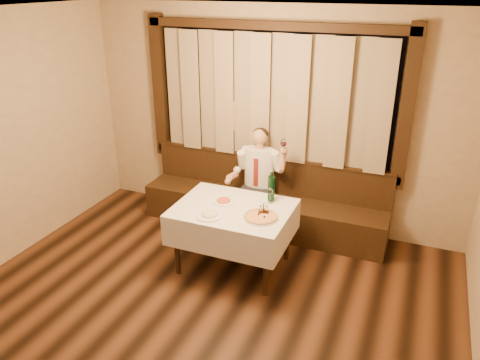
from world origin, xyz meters
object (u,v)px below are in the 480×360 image
at_px(pasta_red, 224,199).
at_px(green_bottle, 271,188).
at_px(banquette, 264,205).
at_px(seated_man, 258,173).
at_px(cruet_caddy, 264,211).
at_px(dining_table, 233,216).
at_px(pizza, 261,217).
at_px(pasta_cream, 209,213).

xyz_separation_m(pasta_red, green_bottle, (0.47, 0.25, 0.12)).
height_order(banquette, seated_man, seated_man).
bearing_deg(green_bottle, cruet_caddy, -83.74).
distance_m(dining_table, pasta_red, 0.22).
distance_m(banquette, pasta_red, 1.07).
xyz_separation_m(banquette, seated_man, (-0.06, -0.09, 0.48)).
height_order(dining_table, seated_man, seated_man).
height_order(pizza, cruet_caddy, cruet_caddy).
relative_size(pasta_red, cruet_caddy, 2.09).
distance_m(pizza, cruet_caddy, 0.10).
xyz_separation_m(banquette, pizza, (0.37, -1.15, 0.46)).
xyz_separation_m(banquette, cruet_caddy, (0.36, -1.06, 0.49)).
bearing_deg(green_bottle, seated_man, 122.25).
height_order(banquette, green_bottle, green_bottle).
distance_m(banquette, pasta_cream, 1.41).
distance_m(banquette, dining_table, 1.08).
xyz_separation_m(pasta_cream, green_bottle, (0.47, 0.62, 0.11)).
bearing_deg(seated_man, pasta_red, -95.98).
height_order(pizza, seated_man, seated_man).
bearing_deg(cruet_caddy, pasta_cream, -172.36).
bearing_deg(dining_table, seated_man, 93.56).
xyz_separation_m(dining_table, green_bottle, (0.33, 0.33, 0.26)).
relative_size(banquette, pizza, 8.55).
xyz_separation_m(dining_table, pasta_cream, (-0.15, -0.29, 0.14)).
relative_size(pasta_cream, seated_man, 0.21).
bearing_deg(pasta_cream, dining_table, 63.12).
bearing_deg(seated_man, green_bottle, -57.75).
xyz_separation_m(pasta_cream, seated_man, (0.09, 1.23, -0.00)).
bearing_deg(pizza, cruet_caddy, 91.01).
bearing_deg(pizza, green_bottle, 95.19).
relative_size(banquette, cruet_caddy, 26.40).
bearing_deg(pasta_cream, banquette, 83.60).
distance_m(banquette, seated_man, 0.50).
distance_m(dining_table, green_bottle, 0.53).
xyz_separation_m(pizza, pasta_red, (-0.51, 0.20, 0.02)).
xyz_separation_m(banquette, pasta_red, (-0.15, -0.95, 0.48)).
xyz_separation_m(banquette, pasta_cream, (-0.15, -1.31, 0.49)).
bearing_deg(pasta_cream, green_bottle, 52.60).
bearing_deg(pasta_red, pasta_cream, -89.91).
relative_size(banquette, seated_man, 2.36).
bearing_deg(pasta_red, dining_table, -27.00).
distance_m(banquette, pizza, 1.29).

